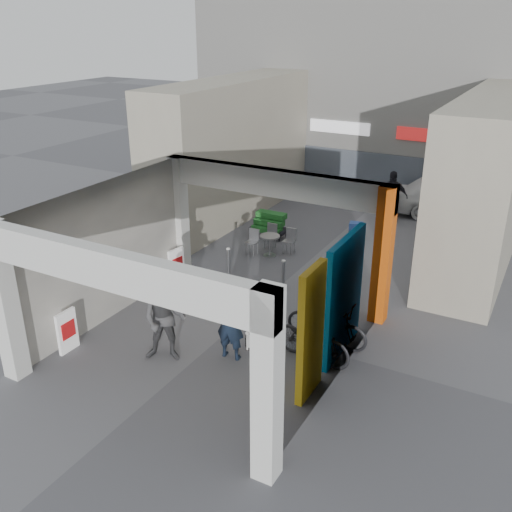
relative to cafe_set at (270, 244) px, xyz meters
The scene contains 21 objects.
ground 4.86m from the cafe_set, 73.17° to the right, with size 90.00×90.00×0.00m, color #5B5B60.
arcade_canopy 6.14m from the cafe_set, 70.42° to the right, with size 6.40×6.45×6.40m.
far_building 10.15m from the cafe_set, 81.46° to the left, with size 18.00×4.08×8.00m.
plaza_bldg_left 4.76m from the cafe_set, 137.30° to the left, with size 2.00×9.00×5.00m, color #A19A85.
plaza_bldg_right 6.92m from the cafe_set, 25.82° to the left, with size 2.00×9.00×5.00m, color #A19A85.
bollard_left 2.19m from the cafe_set, 96.94° to the right, with size 0.09×0.09×0.84m, color gray.
bollard_center 2.63m from the cafe_set, 54.73° to the right, with size 0.09×0.09×0.82m, color gray.
bollard_right 3.85m from the cafe_set, 38.49° to the right, with size 0.09×0.09×0.85m, color gray.
advert_board_near 7.54m from the cafe_set, 100.25° to the right, with size 0.10×0.55×1.00m.
advert_board_far 3.52m from the cafe_set, 112.45° to the right, with size 0.18×0.56×1.00m.
cafe_set is the anchor object (origin of this frame).
produce_stand 1.42m from the cafe_set, 119.07° to the left, with size 1.26×0.68×0.83m.
crate_stack 3.21m from the cafe_set, 51.58° to the left, with size 0.51×0.44×0.56m.
border_collie 5.79m from the cafe_set, 66.83° to the right, with size 0.24×0.47×0.64m.
man_with_dog 6.25m from the cafe_set, 70.86° to the right, with size 0.65×0.43×1.79m, color black.
man_back_turned 6.70m from the cafe_set, 82.94° to the right, with size 0.97×0.76×2.01m, color #414144.
man_elderly 4.43m from the cafe_set, 42.67° to the right, with size 0.77×0.50×1.59m, color teal.
man_crates 5.48m from the cafe_set, 62.26° to the left, with size 1.11×0.46×1.90m, color black.
bicycle_front 5.70m from the cafe_set, 49.41° to the right, with size 0.70×2.00×1.05m, color black.
bicycle_rear 6.34m from the cafe_set, 54.20° to the right, with size 0.52×1.84×1.11m, color black.
white_van 7.88m from the cafe_set, 56.43° to the left, with size 1.80×4.47×1.52m, color silver.
Camera 1 is at (6.38, -10.54, 7.11)m, focal length 40.00 mm.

